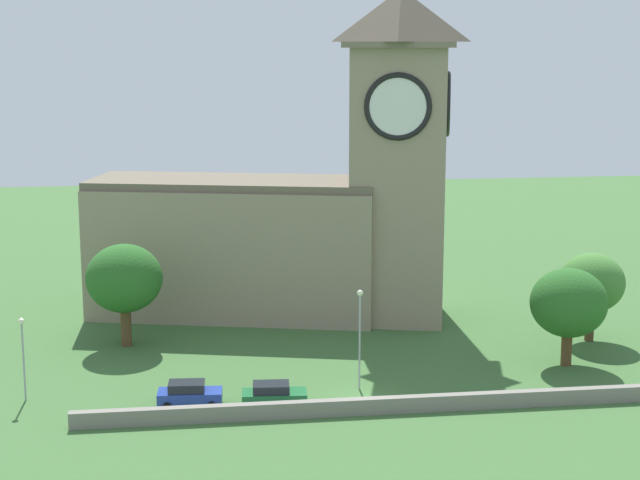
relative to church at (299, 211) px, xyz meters
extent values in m
plane|color=#3D6633|center=(1.94, -8.82, -9.72)|extent=(200.00, 200.00, 0.00)
cube|color=gray|center=(-5.77, 1.50, -3.79)|extent=(27.45, 15.75, 11.87)
cube|color=#675C4A|center=(-5.77, 1.50, 2.50)|extent=(27.26, 15.01, 0.70)
cube|color=gray|center=(8.74, -2.23, 2.43)|extent=(9.98, 9.98, 24.30)
cube|color=#736753|center=(8.74, -2.23, 14.83)|extent=(11.58, 11.58, 0.50)
pyramid|color=brown|center=(8.74, -2.23, 17.33)|extent=(10.48, 10.48, 4.51)
cylinder|color=white|center=(7.71, -6.26, 9.72)|extent=(5.11, 1.42, 5.25)
torus|color=black|center=(7.71, -6.26, 9.72)|extent=(5.66, 1.88, 5.72)
cylinder|color=white|center=(12.77, -3.26, 9.72)|extent=(1.42, 5.11, 5.25)
torus|color=black|center=(12.77, -3.26, 9.72)|extent=(1.88, 5.66, 5.72)
cube|color=gray|center=(1.94, -26.02, -9.17)|extent=(40.04, 0.70, 1.11)
cube|color=#233D9E|center=(-10.21, -22.86, -9.01)|extent=(4.54, 2.21, 0.79)
cube|color=#1E232B|center=(-10.43, -22.85, -8.30)|extent=(2.58, 1.84, 0.63)
cylinder|color=black|center=(-8.65, -22.02, -9.41)|extent=(0.66, 0.39, 0.63)
cylinder|color=black|center=(-8.78, -23.92, -9.41)|extent=(0.66, 0.39, 0.63)
cylinder|color=black|center=(-11.64, -21.81, -9.41)|extent=(0.66, 0.39, 0.63)
cylinder|color=black|center=(-11.77, -23.71, -9.41)|extent=(0.66, 0.39, 0.63)
cube|color=#1E6B38|center=(-4.44, -23.68, -9.04)|extent=(4.59, 2.25, 0.76)
cube|color=#1E232B|center=(-4.66, -23.66, -8.37)|extent=(2.62, 1.88, 0.60)
cylinder|color=black|center=(-2.86, -22.82, -9.42)|extent=(0.63, 0.39, 0.60)
cylinder|color=black|center=(-3.00, -24.76, -9.42)|extent=(0.63, 0.39, 0.60)
cylinder|color=black|center=(-5.89, -22.60, -9.42)|extent=(0.63, 0.39, 0.60)
cylinder|color=black|center=(-6.02, -24.54, -9.42)|extent=(0.63, 0.39, 0.60)
cylinder|color=#9EA0A5|center=(-21.66, -20.15, -6.96)|extent=(0.14, 0.14, 5.53)
sphere|color=#F4EFCC|center=(-21.66, -20.15, -3.97)|extent=(0.44, 0.44, 0.44)
cylinder|color=#9EA0A5|center=(1.99, -20.97, -6.25)|extent=(0.14, 0.14, 6.95)
sphere|color=#F4EFCC|center=(1.99, -20.97, -2.55)|extent=(0.44, 0.44, 0.44)
cylinder|color=brown|center=(18.93, -17.61, -8.33)|extent=(0.83, 0.83, 2.78)
ellipsoid|color=#286023|center=(18.93, -17.61, -4.72)|extent=(5.94, 5.94, 5.35)
cylinder|color=brown|center=(-15.30, -7.73, -8.03)|extent=(0.88, 0.88, 3.38)
ellipsoid|color=#286023|center=(-15.30, -7.73, -3.99)|extent=(6.27, 6.27, 5.64)
cylinder|color=brown|center=(23.33, -11.52, -8.24)|extent=(0.77, 0.77, 2.96)
ellipsoid|color=#427A33|center=(23.33, -11.52, -4.70)|extent=(5.49, 5.49, 4.94)
camera|label=1|loc=(-10.30, -89.97, 14.89)|focal=56.85mm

